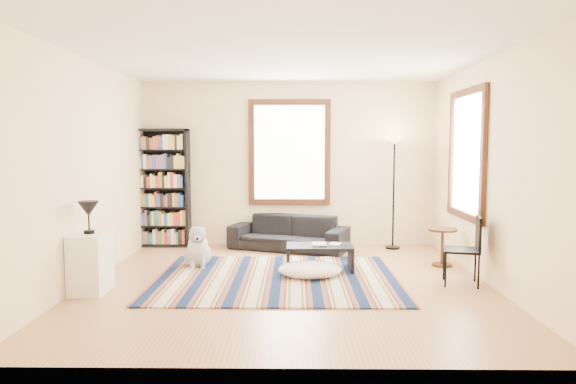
{
  "coord_description": "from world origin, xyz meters",
  "views": [
    {
      "loc": [
        0.08,
        -6.33,
        1.72
      ],
      "look_at": [
        0.0,
        0.5,
        1.1
      ],
      "focal_mm": 32.0,
      "sensor_mm": 36.0,
      "label": 1
    }
  ],
  "objects_px": {
    "floor_lamp": "(394,193)",
    "dog": "(198,246)",
    "side_table": "(442,247)",
    "sofa": "(289,233)",
    "floor_cushion": "(310,270)",
    "folding_chair": "(461,250)",
    "bookshelf": "(163,188)",
    "coffee_table": "(319,258)",
    "white_cabinet": "(90,263)"
  },
  "relations": [
    {
      "from": "floor_cushion",
      "to": "bookshelf",
      "type": "bearing_deg",
      "value": 139.75
    },
    {
      "from": "sofa",
      "to": "floor_lamp",
      "type": "height_order",
      "value": "floor_lamp"
    },
    {
      "from": "sofa",
      "to": "coffee_table",
      "type": "bearing_deg",
      "value": -52.96
    },
    {
      "from": "side_table",
      "to": "white_cabinet",
      "type": "height_order",
      "value": "white_cabinet"
    },
    {
      "from": "folding_chair",
      "to": "floor_lamp",
      "type": "bearing_deg",
      "value": 113.92
    },
    {
      "from": "sofa",
      "to": "bookshelf",
      "type": "bearing_deg",
      "value": -167.01
    },
    {
      "from": "coffee_table",
      "to": "white_cabinet",
      "type": "height_order",
      "value": "white_cabinet"
    },
    {
      "from": "bookshelf",
      "to": "coffee_table",
      "type": "relative_size",
      "value": 2.22
    },
    {
      "from": "dog",
      "to": "sofa",
      "type": "bearing_deg",
      "value": 33.63
    },
    {
      "from": "bookshelf",
      "to": "white_cabinet",
      "type": "height_order",
      "value": "bookshelf"
    },
    {
      "from": "side_table",
      "to": "folding_chair",
      "type": "height_order",
      "value": "folding_chair"
    },
    {
      "from": "folding_chair",
      "to": "white_cabinet",
      "type": "height_order",
      "value": "folding_chair"
    },
    {
      "from": "sofa",
      "to": "dog",
      "type": "xyz_separation_m",
      "value": [
        -1.27,
        -1.22,
        0.02
      ]
    },
    {
      "from": "sofa",
      "to": "coffee_table",
      "type": "distance_m",
      "value": 1.52
    },
    {
      "from": "sofa",
      "to": "bookshelf",
      "type": "distance_m",
      "value": 2.28
    },
    {
      "from": "sofa",
      "to": "bookshelf",
      "type": "xyz_separation_m",
      "value": [
        -2.14,
        0.27,
        0.72
      ]
    },
    {
      "from": "floor_cushion",
      "to": "folding_chair",
      "type": "bearing_deg",
      "value": -9.51
    },
    {
      "from": "floor_cushion",
      "to": "dog",
      "type": "bearing_deg",
      "value": 159.89
    },
    {
      "from": "side_table",
      "to": "dog",
      "type": "bearing_deg",
      "value": -178.52
    },
    {
      "from": "coffee_table",
      "to": "white_cabinet",
      "type": "xyz_separation_m",
      "value": [
        -2.73,
        -1.07,
        0.17
      ]
    },
    {
      "from": "floor_lamp",
      "to": "coffee_table",
      "type": "bearing_deg",
      "value": -130.02
    },
    {
      "from": "sofa",
      "to": "side_table",
      "type": "height_order",
      "value": "sofa"
    },
    {
      "from": "coffee_table",
      "to": "floor_cushion",
      "type": "bearing_deg",
      "value": -112.28
    },
    {
      "from": "floor_lamp",
      "to": "folding_chair",
      "type": "height_order",
      "value": "floor_lamp"
    },
    {
      "from": "bookshelf",
      "to": "floor_lamp",
      "type": "height_order",
      "value": "bookshelf"
    },
    {
      "from": "bookshelf",
      "to": "side_table",
      "type": "xyz_separation_m",
      "value": [
        4.35,
        -1.4,
        -0.73
      ]
    },
    {
      "from": "sofa",
      "to": "bookshelf",
      "type": "relative_size",
      "value": 0.96
    },
    {
      "from": "bookshelf",
      "to": "floor_cushion",
      "type": "distance_m",
      "value": 3.32
    },
    {
      "from": "coffee_table",
      "to": "folding_chair",
      "type": "bearing_deg",
      "value": -20.98
    },
    {
      "from": "bookshelf",
      "to": "side_table",
      "type": "height_order",
      "value": "bookshelf"
    },
    {
      "from": "coffee_table",
      "to": "floor_cushion",
      "type": "relative_size",
      "value": 1.08
    },
    {
      "from": "coffee_table",
      "to": "folding_chair",
      "type": "height_order",
      "value": "folding_chair"
    },
    {
      "from": "folding_chair",
      "to": "white_cabinet",
      "type": "xyz_separation_m",
      "value": [
        -4.45,
        -0.41,
        -0.08
      ]
    },
    {
      "from": "floor_lamp",
      "to": "side_table",
      "type": "relative_size",
      "value": 3.44
    },
    {
      "from": "coffee_table",
      "to": "side_table",
      "type": "relative_size",
      "value": 1.67
    },
    {
      "from": "side_table",
      "to": "folding_chair",
      "type": "relative_size",
      "value": 0.63
    },
    {
      "from": "coffee_table",
      "to": "floor_lamp",
      "type": "bearing_deg",
      "value": 49.98
    },
    {
      "from": "side_table",
      "to": "sofa",
      "type": "bearing_deg",
      "value": 152.89
    },
    {
      "from": "floor_cushion",
      "to": "side_table",
      "type": "xyz_separation_m",
      "value": [
        1.91,
        0.67,
        0.17
      ]
    },
    {
      "from": "folding_chair",
      "to": "dog",
      "type": "xyz_separation_m",
      "value": [
        -3.43,
        0.89,
        -0.13
      ]
    },
    {
      "from": "side_table",
      "to": "white_cabinet",
      "type": "bearing_deg",
      "value": -162.86
    },
    {
      "from": "floor_lamp",
      "to": "dog",
      "type": "bearing_deg",
      "value": -156.34
    },
    {
      "from": "coffee_table",
      "to": "folding_chair",
      "type": "xyz_separation_m",
      "value": [
        1.72,
        -0.66,
        0.25
      ]
    },
    {
      "from": "floor_cushion",
      "to": "white_cabinet",
      "type": "height_order",
      "value": "white_cabinet"
    },
    {
      "from": "floor_lamp",
      "to": "dog",
      "type": "relative_size",
      "value": 3.11
    },
    {
      "from": "floor_cushion",
      "to": "floor_lamp",
      "type": "distance_m",
      "value": 2.52
    },
    {
      "from": "folding_chair",
      "to": "sofa",
      "type": "bearing_deg",
      "value": 148.88
    },
    {
      "from": "bookshelf",
      "to": "dog",
      "type": "height_order",
      "value": "bookshelf"
    },
    {
      "from": "bookshelf",
      "to": "dog",
      "type": "distance_m",
      "value": 1.86
    },
    {
      "from": "coffee_table",
      "to": "dog",
      "type": "height_order",
      "value": "dog"
    }
  ]
}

